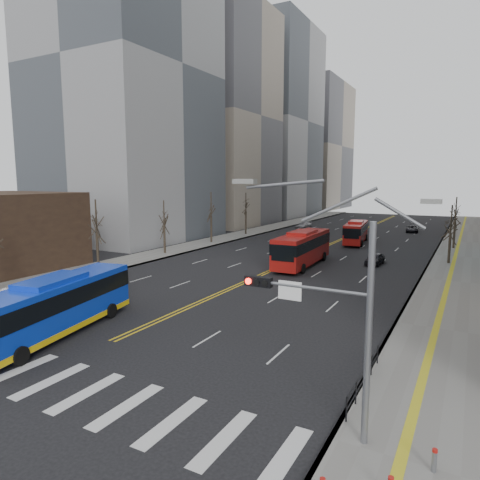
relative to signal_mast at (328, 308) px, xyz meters
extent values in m
plane|color=black|center=(-13.77, -2.00, -4.86)|extent=(220.00, 220.00, 0.00)
cube|color=slate|center=(3.73, 43.00, -4.78)|extent=(7.00, 130.00, 0.15)
cube|color=slate|center=(-30.27, 43.00, -4.78)|extent=(5.00, 130.00, 0.15)
cube|color=silver|center=(-14.95, -2.00, -4.85)|extent=(0.70, 4.00, 0.01)
cube|color=silver|center=(-12.58, -2.00, -4.85)|extent=(0.70, 4.00, 0.01)
cube|color=silver|center=(-10.22, -2.00, -4.85)|extent=(0.70, 4.00, 0.01)
cube|color=silver|center=(-7.86, -2.00, -4.85)|extent=(0.70, 4.00, 0.01)
cube|color=silver|center=(-5.49, -2.00, -4.85)|extent=(0.70, 4.00, 0.01)
cube|color=silver|center=(-3.13, -2.00, -4.85)|extent=(0.70, 4.00, 0.01)
cube|color=silver|center=(-0.77, -2.00, -4.85)|extent=(0.70, 4.00, 0.01)
cube|color=gold|center=(-13.97, 53.00, -4.85)|extent=(0.15, 100.00, 0.01)
cube|color=gold|center=(-13.57, 53.00, -4.85)|extent=(0.15, 100.00, 0.01)
cube|color=gray|center=(-44.77, 38.00, 21.14)|extent=(22.00, 24.00, 52.00)
cube|color=gray|center=(-44.77, 64.00, 17.14)|extent=(22.00, 22.00, 44.00)
cube|color=gray|center=(-43.77, 91.00, 19.14)|extent=(20.00, 26.00, 48.00)
cube|color=gray|center=(-42.77, 123.00, 15.14)|extent=(18.00, 30.00, 40.00)
cylinder|color=gray|center=(1.43, 0.00, -0.86)|extent=(0.24, 0.24, 8.00)
cylinder|color=gray|center=(-0.82, 0.00, 0.64)|extent=(4.50, 0.12, 0.12)
cube|color=black|center=(-2.77, 0.00, 0.64)|extent=(1.10, 0.28, 0.38)
cylinder|color=#FF190C|center=(-3.12, -0.16, 0.64)|extent=(0.24, 0.08, 0.24)
cylinder|color=black|center=(-2.77, -0.16, 0.64)|extent=(0.24, 0.08, 0.24)
cylinder|color=black|center=(-2.42, -0.16, 0.64)|extent=(0.24, 0.08, 0.24)
cube|color=white|center=(-1.47, 0.00, 0.44)|extent=(0.90, 0.06, 0.70)
cube|color=#999993|center=(-3.37, 0.00, 4.44)|extent=(0.90, 0.35, 0.18)
cube|color=black|center=(0.53, 4.00, -3.71)|extent=(0.04, 6.00, 0.04)
cylinder|color=black|center=(0.53, 1.00, -4.21)|extent=(0.06, 0.06, 1.00)
cylinder|color=black|center=(0.53, 2.50, -4.21)|extent=(0.06, 0.06, 1.00)
cylinder|color=black|center=(0.53, 4.00, -4.21)|extent=(0.06, 0.06, 1.00)
cylinder|color=black|center=(0.53, 5.50, -4.21)|extent=(0.06, 0.06, 1.00)
cylinder|color=black|center=(0.53, 7.00, -4.21)|extent=(0.06, 0.06, 1.00)
cylinder|color=#B2140F|center=(1.03, -3.50, -3.98)|extent=(0.17, 0.17, 0.10)
cylinder|color=#B2140F|center=(2.73, -2.50, -3.98)|extent=(0.17, 0.17, 0.10)
cylinder|color=gray|center=(3.73, -0.50, -4.36)|extent=(0.16, 0.16, 0.70)
cylinder|color=#B2140F|center=(3.73, -0.50, -3.98)|extent=(0.17, 0.17, 0.10)
cylinder|color=black|center=(-29.77, 17.00, -2.91)|extent=(0.28, 0.28, 3.90)
cylinder|color=black|center=(-29.77, 28.00, -3.06)|extent=(0.28, 0.28, 3.60)
cylinder|color=black|center=(-29.77, 39.00, -2.86)|extent=(0.28, 0.28, 4.00)
cylinder|color=black|center=(-29.77, 50.00, -2.96)|extent=(0.28, 0.28, 3.80)
cylinder|color=black|center=(2.23, 38.00, -3.11)|extent=(0.28, 0.28, 3.50)
cylinder|color=black|center=(2.23, 50.00, -2.98)|extent=(0.28, 0.28, 3.75)
cube|color=#0E37D3|center=(-17.43, 2.00, -3.03)|extent=(4.98, 12.62, 2.95)
cube|color=black|center=(-17.43, 2.00, -2.46)|extent=(5.04, 12.66, 1.05)
cube|color=#0E37D3|center=(-17.43, 2.00, -1.46)|extent=(2.88, 4.65, 0.40)
cube|color=yellow|center=(-17.43, 2.00, -4.31)|extent=(5.04, 12.66, 0.35)
cylinder|color=black|center=(-15.38, -1.62, -4.36)|extent=(0.49, 1.04, 1.00)
cylinder|color=black|center=(-19.48, 5.62, -4.36)|extent=(0.49, 1.04, 1.00)
cylinder|color=black|center=(-16.95, 6.13, -4.36)|extent=(0.49, 1.04, 1.00)
cube|color=#AD1612|center=(-11.90, 29.51, -2.92)|extent=(3.19, 12.20, 3.17)
cube|color=black|center=(-11.90, 29.51, -2.32)|extent=(3.25, 12.22, 1.13)
cube|color=#AD1612|center=(-11.90, 29.51, -1.23)|extent=(2.35, 4.32, 0.40)
cylinder|color=black|center=(-13.14, 25.59, -4.36)|extent=(0.34, 1.01, 1.00)
cylinder|color=black|center=(-10.39, 25.69, -4.36)|extent=(0.34, 1.01, 1.00)
cylinder|color=black|center=(-13.42, 33.33, -4.36)|extent=(0.34, 1.01, 1.00)
cylinder|color=black|center=(-10.67, 33.43, -4.36)|extent=(0.34, 1.01, 1.00)
cube|color=#AD1612|center=(-10.78, 49.04, -3.15)|extent=(3.68, 10.76, 2.72)
cube|color=black|center=(-10.78, 49.04, -2.60)|extent=(3.75, 10.79, 0.98)
cube|color=#AD1612|center=(-10.78, 49.04, -1.69)|extent=(2.36, 3.90, 0.40)
cylinder|color=black|center=(-11.55, 45.54, -4.36)|extent=(0.42, 1.03, 1.00)
cylinder|color=black|center=(-9.17, 45.84, -4.36)|extent=(0.42, 1.03, 1.00)
cylinder|color=black|center=(-12.39, 52.24, -4.36)|extent=(0.42, 1.03, 1.00)
cylinder|color=black|center=(-10.01, 52.54, -4.36)|extent=(0.42, 1.03, 1.00)
imported|color=white|center=(-25.14, 4.00, -4.13)|extent=(3.04, 4.67, 1.45)
imported|color=black|center=(-4.96, 33.83, -4.21)|extent=(1.78, 3.90, 1.30)
imported|color=#A8A7AD|center=(-24.33, 63.66, -4.22)|extent=(2.27, 4.58, 1.28)
imported|color=black|center=(-5.17, 67.50, -4.24)|extent=(2.50, 4.60, 1.22)
camera|label=1|loc=(4.29, -14.36, 4.50)|focal=32.00mm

